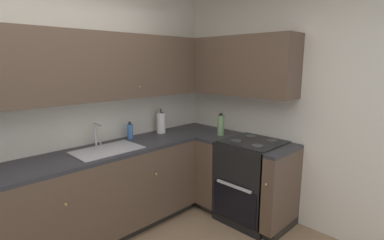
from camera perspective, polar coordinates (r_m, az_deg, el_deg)
The scene contains 14 objects.
wall_back at distance 3.09m, azimuth -27.80°, elevation 1.85°, with size 4.22×0.05×2.68m, color silver.
wall_right at distance 3.31m, azimuth 20.05°, elevation 3.01°, with size 0.05×3.15×2.68m, color silver.
lower_cabinets_back at distance 3.20m, azimuth -17.38°, elevation -13.92°, with size 2.12×0.62×0.88m.
countertop_back at distance 3.03m, azimuth -17.89°, elevation -6.18°, with size 3.32×0.60×0.04m, color #2D2D33.
lower_cabinets_right at distance 3.51m, azimuth 9.24°, elevation -11.21°, with size 0.62×1.03×0.88m.
countertop_right at distance 3.36m, azimuth 9.45°, elevation -4.08°, with size 0.60×1.03×0.03m.
oven_range at distance 3.43m, azimuth 11.65°, elevation -11.46°, with size 0.68×0.62×1.06m.
upper_cabinets_back at distance 2.96m, azimuth -22.92°, elevation 9.52°, with size 3.00×0.34×0.66m.
upper_cabinets_right at distance 3.51m, azimuth 7.87°, elevation 10.43°, with size 0.32×1.56×0.66m.
sink at distance 3.05m, azimuth -16.14°, elevation -6.41°, with size 0.65×0.40×0.10m.
faucet at distance 3.19m, azimuth -18.08°, elevation -2.34°, with size 0.07×0.16×0.24m.
soap_bottle at distance 3.39m, azimuth -11.99°, elevation -2.18°, with size 0.06×0.06×0.20m.
paper_towel_roll at distance 3.62m, azimuth -6.07°, elevation -0.54°, with size 0.11×0.11×0.31m.
oil_bottle at distance 3.50m, azimuth 5.63°, elevation -0.99°, with size 0.08×0.08×0.26m.
Camera 1 is at (-0.89, -1.38, 1.78)m, focal length 27.34 mm.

